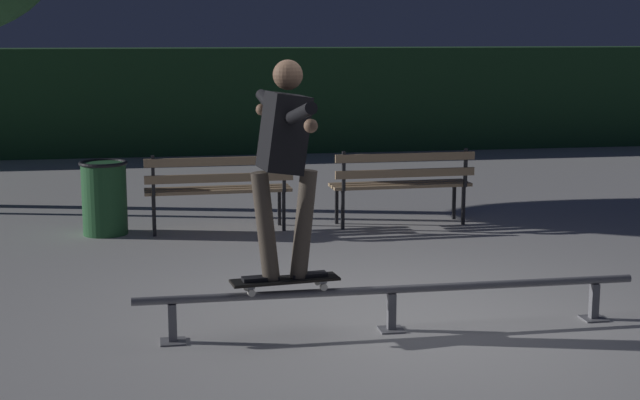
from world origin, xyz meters
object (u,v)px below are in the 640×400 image
object	(u,v)px
park_bench_left_center	(402,179)
skateboarder	(285,151)
grind_rail	(392,296)
skateboard	(285,281)
park_bench_leftmost	(219,184)
trash_can	(104,197)

from	to	relation	value
park_bench_left_center	skateboarder	bearing A→B (deg)	-116.40
grind_rail	skateboard	distance (m)	0.80
grind_rail	park_bench_leftmost	size ratio (longest dim) A/B	2.33
skateboard	park_bench_leftmost	size ratio (longest dim) A/B	0.50
skateboarder	park_bench_leftmost	distance (m)	3.81
park_bench_leftmost	skateboarder	bearing A→B (deg)	-86.57
skateboard	trash_can	bearing A→B (deg)	110.78
skateboarder	skateboard	bearing A→B (deg)	-172.90
grind_rail	park_bench_left_center	distance (m)	3.87
skateboarder	park_bench_leftmost	xyz separation A→B (m)	(-0.22, 3.71, -0.81)
grind_rail	park_bench_left_center	world-z (taller)	park_bench_left_center
skateboarder	park_bench_leftmost	world-z (taller)	skateboarder
grind_rail	skateboard	size ratio (longest dim) A/B	4.70
grind_rail	park_bench_leftmost	distance (m)	3.86
grind_rail	trash_can	xyz separation A→B (m)	(-2.24, 3.82, 0.15)
skateboarder	park_bench_left_center	world-z (taller)	skateboarder
park_bench_left_center	trash_can	size ratio (longest dim) A/B	2.01
grind_rail	park_bench_left_center	bearing A→B (deg)	74.12
skateboard	skateboarder	bearing A→B (deg)	7.10
park_bench_leftmost	grind_rail	bearing A→B (deg)	-74.79
grind_rail	trash_can	distance (m)	4.43
trash_can	grind_rail	bearing A→B (deg)	-59.62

